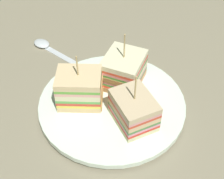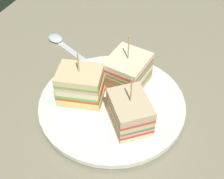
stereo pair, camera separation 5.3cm
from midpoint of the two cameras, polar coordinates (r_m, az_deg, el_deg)
name	(u,v)px [view 2 (the right image)]	position (r cm, az deg, el deg)	size (l,w,h in cm)	color
ground_plane	(112,112)	(56.87, 2.66, -4.18)	(114.78, 76.81, 1.80)	gray
plate	(112,104)	(55.40, 2.72, -2.85)	(25.45, 25.45, 1.77)	silver
sandwich_wedge_0	(130,112)	(50.09, 6.25, -4.21)	(9.26, 9.06, 9.84)	beige
sandwich_wedge_1	(127,71)	(56.39, 5.47, 3.15)	(8.18, 7.39, 10.56)	#D8B287
sandwich_wedge_2	(81,85)	(53.46, -2.88, 0.64)	(7.24, 8.54, 9.86)	#E1BC84
chip_pile	(125,101)	(53.82, 5.21, -2.28)	(6.38, 6.43, 2.23)	#E2C664
spoon	(61,43)	(70.46, -7.04, 8.31)	(8.19, 15.57, 1.00)	silver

